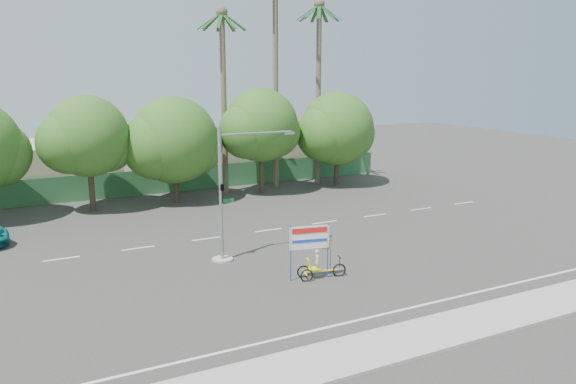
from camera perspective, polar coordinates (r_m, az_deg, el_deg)
name	(u,v)px	position (r m, az deg, el deg)	size (l,w,h in m)	color
ground	(301,277)	(27.20, 1.29, -8.65)	(120.00, 120.00, 0.00)	#33302D
sidewalk_near	(398,343)	(21.42, 11.06, -14.79)	(50.00, 2.40, 0.12)	gray
fence	(176,180)	(46.34, -11.27, 1.24)	(38.00, 0.08, 2.00)	#336B3D
building_left	(38,169)	(49.06, -24.08, 2.19)	(12.00, 8.00, 4.00)	#C3B49B
building_right	(246,156)	(52.95, -4.26, 3.70)	(14.00, 8.00, 3.60)	#C3B49B
tree_left	(87,139)	(40.97, -19.72, 5.07)	(6.66, 5.60, 8.07)	#473828
tree_center	(173,143)	(42.18, -11.56, 4.92)	(7.62, 6.40, 7.85)	#473828
tree_right	(261,128)	(44.42, -2.81, 6.52)	(6.90, 5.80, 8.36)	#473828
tree_far_right	(336,131)	(47.73, 4.94, 6.18)	(7.38, 6.20, 7.94)	#473828
palm_tall	(276,60)	(46.41, -1.27, 13.24)	(3.73, 3.79, 17.45)	#70604C
palm_mid	(319,74)	(48.26, 3.12, 11.93)	(3.73, 3.79, 15.45)	#70604C
palm_short	(223,81)	(44.67, -6.58, 11.14)	(3.73, 3.79, 14.45)	#70604C
traffic_signal	(227,205)	(28.95, -6.24, -1.36)	(4.72, 1.10, 7.00)	gray
trike_billboard	(315,256)	(26.69, 2.73, -6.55)	(2.75, 0.97, 2.75)	black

